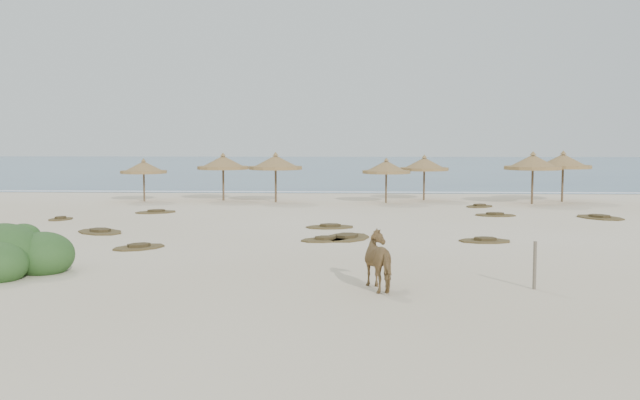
# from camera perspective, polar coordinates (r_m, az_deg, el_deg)

# --- Properties ---
(ground) EXTENTS (160.00, 160.00, 0.00)m
(ground) POSITION_cam_1_polar(r_m,az_deg,el_deg) (24.79, 2.22, -3.90)
(ground) COLOR beige
(ground) RESTS_ON ground
(ocean) EXTENTS (200.00, 100.00, 0.01)m
(ocean) POSITION_cam_1_polar(r_m,az_deg,el_deg) (99.57, 2.48, 2.74)
(ocean) COLOR navy
(ocean) RESTS_ON ground
(foam_line) EXTENTS (70.00, 0.60, 0.01)m
(foam_line) POSITION_cam_1_polar(r_m,az_deg,el_deg) (50.64, 2.40, 0.62)
(foam_line) COLOR white
(foam_line) RESTS_ON ground
(palapa_0) EXTENTS (3.28, 3.28, 2.62)m
(palapa_0) POSITION_cam_1_polar(r_m,az_deg,el_deg) (44.48, -13.93, 2.50)
(palapa_0) COLOR brown
(palapa_0) RESTS_ON ground
(palapa_1) EXTENTS (3.18, 3.18, 2.95)m
(palapa_1) POSITION_cam_1_polar(r_m,az_deg,el_deg) (44.23, -7.76, 2.93)
(palapa_1) COLOR brown
(palapa_1) RESTS_ON ground
(palapa_2) EXTENTS (3.48, 3.48, 3.02)m
(palapa_2) POSITION_cam_1_polar(r_m,az_deg,el_deg) (42.68, -3.57, 2.96)
(palapa_2) COLOR brown
(palapa_2) RESTS_ON ground
(palapa_3) EXTENTS (2.89, 2.89, 2.69)m
(palapa_3) POSITION_cam_1_polar(r_m,az_deg,el_deg) (42.29, 5.32, 2.59)
(palapa_3) COLOR brown
(palapa_3) RESTS_ON ground
(palapa_4) EXTENTS (3.50, 3.50, 2.83)m
(palapa_4) POSITION_cam_1_polar(r_m,az_deg,el_deg) (44.41, 8.34, 2.81)
(palapa_4) COLOR brown
(palapa_4) RESTS_ON ground
(palapa_5) EXTENTS (4.08, 4.08, 3.10)m
(palapa_5) POSITION_cam_1_polar(r_m,az_deg,el_deg) (45.32, 18.87, 2.90)
(palapa_5) COLOR brown
(palapa_5) RESTS_ON ground
(palapa_6) EXTENTS (4.06, 4.06, 3.09)m
(palapa_6) POSITION_cam_1_polar(r_m,az_deg,el_deg) (43.16, 16.66, 2.86)
(palapa_6) COLOR brown
(palapa_6) RESTS_ON ground
(horse) EXTENTS (1.32, 1.90, 1.46)m
(horse) POSITION_cam_1_polar(r_m,az_deg,el_deg) (18.12, 5.05, -4.86)
(horse) COLOR olive
(horse) RESTS_ON ground
(fence_post_near) EXTENTS (0.11, 0.11, 1.22)m
(fence_post_near) POSITION_cam_1_polar(r_m,az_deg,el_deg) (18.88, 16.80, -5.02)
(fence_post_near) COLOR #6F6153
(fence_post_near) RESTS_ON ground
(bush) EXTENTS (3.71, 3.26, 1.66)m
(bush) POSITION_cam_1_polar(r_m,az_deg,el_deg) (22.01, -23.91, -4.02)
(bush) COLOR #38632A
(bush) RESTS_ON ground
(scrub_1) EXTENTS (2.75, 2.71, 0.16)m
(scrub_1) POSITION_cam_1_polar(r_m,az_deg,el_deg) (30.27, -17.18, -2.41)
(scrub_1) COLOR brown
(scrub_1) RESTS_ON ground
(scrub_2) EXTENTS (2.25, 1.95, 0.16)m
(scrub_2) POSITION_cam_1_polar(r_m,az_deg,el_deg) (26.67, 0.41, -3.16)
(scrub_2) COLOR brown
(scrub_2) RESTS_ON ground
(scrub_3) EXTENTS (2.30, 1.71, 0.16)m
(scrub_3) POSITION_cam_1_polar(r_m,az_deg,el_deg) (30.51, 0.80, -2.14)
(scrub_3) COLOR brown
(scrub_3) RESTS_ON ground
(scrub_4) EXTENTS (1.98, 1.32, 0.16)m
(scrub_4) POSITION_cam_1_polar(r_m,az_deg,el_deg) (27.09, 13.05, -3.16)
(scrub_4) COLOR brown
(scrub_4) RESTS_ON ground
(scrub_5) EXTENTS (2.68, 3.08, 0.16)m
(scrub_5) POSITION_cam_1_polar(r_m,az_deg,el_deg) (36.69, 21.48, -1.28)
(scrub_5) COLOR brown
(scrub_5) RESTS_ON ground
(scrub_6) EXTENTS (2.55, 2.29, 0.16)m
(scrub_6) POSITION_cam_1_polar(r_m,az_deg,el_deg) (37.63, -12.99, -0.92)
(scrub_6) COLOR brown
(scrub_6) RESTS_ON ground
(scrub_7) EXTENTS (2.12, 1.50, 0.16)m
(scrub_7) POSITION_cam_1_polar(r_m,az_deg,el_deg) (36.27, 13.84, -1.15)
(scrub_7) COLOR brown
(scrub_7) RESTS_ON ground
(scrub_8) EXTENTS (1.24, 1.59, 0.16)m
(scrub_8) POSITION_cam_1_polar(r_m,az_deg,el_deg) (35.64, -20.03, -1.42)
(scrub_8) COLOR brown
(scrub_8) RESTS_ON ground
(scrub_9) EXTENTS (2.28, 2.91, 0.16)m
(scrub_9) POSITION_cam_1_polar(r_m,az_deg,el_deg) (27.31, 2.14, -2.97)
(scrub_9) COLOR brown
(scrub_9) RESTS_ON ground
(scrub_10) EXTENTS (2.20, 2.27, 0.16)m
(scrub_10) POSITION_cam_1_polar(r_m,az_deg,el_deg) (40.78, 12.65, -0.47)
(scrub_10) COLOR brown
(scrub_10) RESTS_ON ground
(scrub_11) EXTENTS (2.23, 2.26, 0.16)m
(scrub_11) POSITION_cam_1_polar(r_m,az_deg,el_deg) (25.63, -14.29, -3.65)
(scrub_11) COLOR brown
(scrub_11) RESTS_ON ground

